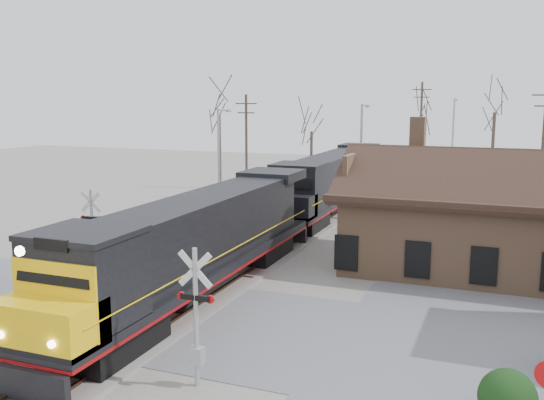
# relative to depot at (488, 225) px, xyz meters

# --- Properties ---
(ground) EXTENTS (140.00, 140.00, 0.00)m
(ground) POSITION_rel_depot_xyz_m (-11.99, -12.00, -2.41)
(ground) COLOR gray
(ground) RESTS_ON ground
(road) EXTENTS (60.00, 9.00, 0.03)m
(road) POSITION_rel_depot_xyz_m (-11.99, -12.00, -2.39)
(road) COLOR slate
(road) RESTS_ON ground
(track_main) EXTENTS (3.40, 90.00, 0.24)m
(track_main) POSITION_rel_depot_xyz_m (-11.99, 3.00, -2.34)
(track_main) COLOR gray
(track_main) RESTS_ON ground
(track_siding) EXTENTS (3.40, 90.00, 0.24)m
(track_siding) POSITION_rel_depot_xyz_m (-16.49, 3.00, -2.34)
(track_siding) COLOR gray
(track_siding) RESTS_ON ground
(depot) EXTENTS (15.20, 9.31, 7.90)m
(depot) POSITION_rel_depot_xyz_m (0.00, 0.00, 0.00)
(depot) COLOR #986E4E
(depot) RESTS_ON ground
(locomotive_lead) EXTENTS (3.19, 21.36, 4.74)m
(locomotive_lead) POSITION_rel_depot_xyz_m (-11.99, -9.84, 0.09)
(locomotive_lead) COLOR black
(locomotive_lead) RESTS_ON ground
(locomotive_trailing) EXTENTS (3.19, 21.36, 4.49)m
(locomotive_trailing) POSITION_rel_depot_xyz_m (-11.99, 11.80, 0.09)
(locomotive_trailing) COLOR black
(locomotive_trailing) RESTS_ON ground
(crossbuck_near) EXTENTS (1.27, 0.33, 4.46)m
(crossbuck_near) POSITION_rel_depot_xyz_m (-7.91, -16.96, -0.34)
(crossbuck_near) COLOR #A5A8AD
(crossbuck_near) RESTS_ON ground
(crossbuck_far) EXTENTS (1.21, 0.35, 4.27)m
(crossbuck_far) POSITION_rel_depot_xyz_m (-19.20, -7.43, -0.42)
(crossbuck_far) COLOR #A5A8AD
(crossbuck_far) RESTS_ON ground
(hedge_a) EXTENTS (1.60, 1.60, 1.60)m
(hedge_a) POSITION_rel_depot_xyz_m (1.15, -15.86, -1.61)
(hedge_a) COLOR black
(hedge_a) RESTS_ON ground
(streetlight_a) EXTENTS (0.25, 2.04, 8.19)m
(streetlight_a) POSITION_rel_depot_xyz_m (-17.83, 4.82, 2.22)
(streetlight_a) COLOR #A5A8AD
(streetlight_a) RESTS_ON ground
(streetlight_b) EXTENTS (0.25, 2.04, 8.53)m
(streetlight_b) POSITION_rel_depot_xyz_m (-8.49, 7.38, 2.39)
(streetlight_b) COLOR #A5A8AD
(streetlight_b) RESTS_ON ground
(streetlight_c) EXTENTS (0.25, 2.04, 8.88)m
(streetlight_c) POSITION_rel_depot_xyz_m (-4.15, 25.39, 2.57)
(streetlight_c) COLOR #A5A8AD
(streetlight_c) RESTS_ON ground
(utility_pole_a) EXTENTS (2.00, 0.24, 9.21)m
(utility_pole_a) POSITION_rel_depot_xyz_m (-20.96, 16.44, 2.42)
(utility_pole_a) COLOR #382D23
(utility_pole_a) RESTS_ON ground
(utility_pole_b) EXTENTS (2.00, 0.24, 10.56)m
(utility_pole_b) POSITION_rel_depot_xyz_m (-8.23, 33.71, 3.10)
(utility_pole_b) COLOR #382D23
(utility_pole_b) RESTS_ON ground
(utility_pole_c) EXTENTS (2.00, 0.24, 9.92)m
(utility_pole_c) POSITION_rel_depot_xyz_m (3.08, 16.63, 2.78)
(utility_pole_c) COLOR #382D23
(utility_pole_c) RESTS_ON ground
(tree_a) EXTENTS (4.88, 4.88, 11.95)m
(tree_a) POSITION_rel_depot_xyz_m (-25.90, 21.07, 6.10)
(tree_a) COLOR #382D23
(tree_a) RESTS_ON ground
(tree_b) EXTENTS (3.58, 3.58, 8.78)m
(tree_b) POSITION_rel_depot_xyz_m (-18.92, 28.94, 3.84)
(tree_b) COLOR #382D23
(tree_b) RESTS_ON ground
(tree_c) EXTENTS (4.29, 4.29, 10.52)m
(tree_c) POSITION_rel_depot_xyz_m (-8.50, 35.90, 5.08)
(tree_c) COLOR #382D23
(tree_c) RESTS_ON ground
(tree_d) EXTENTS (4.98, 4.98, 12.20)m
(tree_d) POSITION_rel_depot_xyz_m (-0.82, 32.24, 6.29)
(tree_d) COLOR #382D23
(tree_d) RESTS_ON ground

